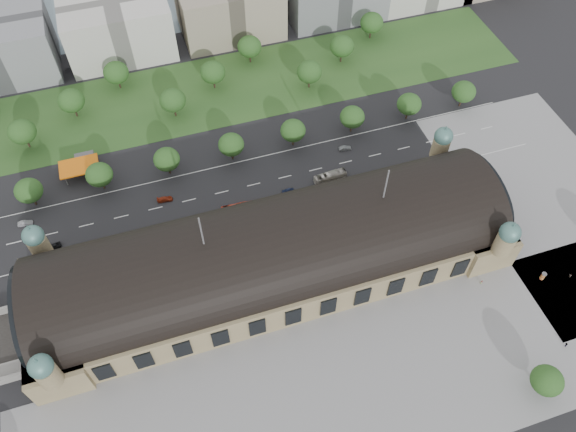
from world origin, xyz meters
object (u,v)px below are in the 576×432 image
object	(u,v)px
bus_mid	(291,197)
advertising_column	(543,276)
traffic_car_2	(53,246)
traffic_car_4	(288,191)
parked_car_6	(123,246)
bus_west	(239,209)
parked_car_1	(67,260)
traffic_car_5	(345,148)
traffic_car_1	(25,223)
traffic_car_6	(443,154)
traffic_car_3	(165,199)
parked_car_0	(29,270)
parked_car_5	(115,258)
pedestrian_4	(566,345)
pedestrian_2	(570,275)
petrol_station	(82,163)
bus_east	(330,177)
parked_car_4	(177,232)
pedestrian_0	(482,282)
parked_car_3	(86,258)

from	to	relation	value
bus_mid	advertising_column	xyz separation A→B (m)	(66.54, -55.73, 0.01)
traffic_car_2	traffic_car_4	xyz separation A→B (m)	(82.02, -1.07, 0.04)
traffic_car_2	parked_car_6	xyz separation A→B (m)	(22.21, -6.97, -0.00)
bus_west	parked_car_1	bearing A→B (deg)	95.80
traffic_car_5	advertising_column	xyz separation A→B (m)	(39.26, -72.97, 0.79)
traffic_car_1	traffic_car_6	distance (m)	152.92
traffic_car_3	parked_car_0	size ratio (longest dim) A/B	1.37
parked_car_5	bus_mid	distance (m)	63.45
parked_car_0	parked_car_1	distance (m)	12.27
parked_car_0	pedestrian_4	world-z (taller)	pedestrian_4
traffic_car_2	pedestrian_4	world-z (taller)	pedestrian_4
traffic_car_1	pedestrian_2	world-z (taller)	pedestrian_2
petrol_station	parked_car_1	bearing A→B (deg)	-103.08
bus_mid	bus_west	bearing A→B (deg)	89.84
bus_mid	bus_east	xyz separation A→B (m)	(16.52, 4.71, 0.17)
parked_car_0	parked_car_1	size ratio (longest dim) A/B	0.80
traffic_car_1	pedestrian_4	distance (m)	178.48
petrol_station	traffic_car_4	xyz separation A→B (m)	(68.69, -34.39, -2.21)
traffic_car_4	traffic_car_5	xyz separation A→B (m)	(27.38, 13.35, 0.03)
parked_car_4	parked_car_5	world-z (taller)	parked_car_4
traffic_car_3	bus_east	distance (m)	60.14
traffic_car_1	pedestrian_0	size ratio (longest dim) A/B	3.00
traffic_car_3	traffic_car_4	world-z (taller)	traffic_car_3
traffic_car_3	parked_car_3	size ratio (longest dim) A/B	1.12
parked_car_4	traffic_car_2	bearing A→B (deg)	-128.17
parked_car_3	advertising_column	bearing A→B (deg)	42.85
traffic_car_3	pedestrian_0	world-z (taller)	pedestrian_0
traffic_car_5	bus_east	size ratio (longest dim) A/B	0.38
parked_car_3	traffic_car_4	bearing A→B (deg)	69.30
parked_car_6	pedestrian_2	size ratio (longest dim) A/B	2.64
traffic_car_5	parked_car_4	xyz separation A→B (m)	(-68.82, -19.24, 0.02)
bus_mid	parked_car_6	bearing A→B (deg)	93.65
bus_mid	traffic_car_1	bearing A→B (deg)	80.68
traffic_car_3	traffic_car_5	xyz separation A→B (m)	(70.24, 3.68, -0.01)
traffic_car_3	parked_car_0	bearing A→B (deg)	113.60
traffic_car_2	pedestrian_2	size ratio (longest dim) A/B	2.77
parked_car_4	traffic_car_5	bearing A→B (deg)	77.19
traffic_car_5	bus_west	xyz separation A→B (m)	(-46.46, -16.61, 0.94)
traffic_car_2	bus_east	size ratio (longest dim) A/B	0.41
parked_car_6	bus_west	distance (m)	40.82
parked_car_6	advertising_column	size ratio (longest dim) A/B	1.59
bus_west	traffic_car_2	bearing A→B (deg)	89.30
petrol_station	pedestrian_0	world-z (taller)	petrol_station
parked_car_0	pedestrian_4	xyz separation A→B (m)	(150.31, -75.85, 0.30)
petrol_station	pedestrian_2	bearing A→B (deg)	-33.69
pedestrian_0	pedestrian_4	size ratio (longest dim) A/B	0.86
parked_car_5	bus_east	size ratio (longest dim) A/B	0.46
traffic_car_2	parked_car_0	bearing A→B (deg)	-56.14
pedestrian_0	pedestrian_4	xyz separation A→B (m)	(12.79, -26.67, 0.14)
advertising_column	traffic_car_6	bearing A→B (deg)	94.91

